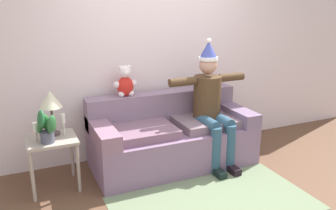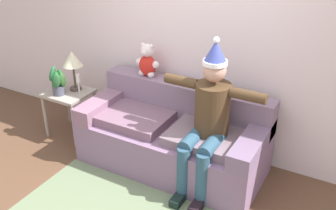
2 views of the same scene
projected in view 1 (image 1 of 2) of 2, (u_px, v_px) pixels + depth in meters
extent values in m
plane|color=brown|center=(213.00, 202.00, 3.59)|extent=(10.00, 10.00, 0.00)
cube|color=silver|center=(155.00, 51.00, 4.57)|extent=(7.00, 0.10, 2.70)
cube|color=slate|center=(173.00, 146.00, 4.38)|extent=(1.97, 0.89, 0.47)
cube|color=gray|center=(163.00, 106.00, 4.55)|extent=(1.97, 0.24, 0.39)
cube|color=gray|center=(102.00, 132.00, 3.95)|extent=(0.22, 0.89, 0.18)
cube|color=slate|center=(234.00, 113.00, 4.63)|extent=(0.22, 0.89, 0.18)
cube|color=slate|center=(140.00, 131.00, 4.09)|extent=(0.79, 0.62, 0.10)
cube|color=slate|center=(207.00, 121.00, 4.43)|extent=(0.79, 0.62, 0.10)
cylinder|color=#4A331F|center=(207.00, 97.00, 4.37)|extent=(0.34, 0.34, 0.52)
sphere|color=tan|center=(208.00, 65.00, 4.26)|extent=(0.22, 0.22, 0.22)
cylinder|color=white|center=(208.00, 58.00, 4.24)|extent=(0.23, 0.23, 0.04)
cone|color=#3C489F|center=(209.00, 49.00, 4.21)|extent=(0.21, 0.21, 0.20)
sphere|color=white|center=(209.00, 41.00, 4.18)|extent=(0.06, 0.06, 0.06)
cylinder|color=#2D5068|center=(207.00, 123.00, 4.23)|extent=(0.14, 0.40, 0.14)
cylinder|color=#2D5068|center=(215.00, 151.00, 4.14)|extent=(0.13, 0.13, 0.57)
cube|color=black|center=(218.00, 172.00, 4.14)|extent=(0.10, 0.24, 0.08)
cylinder|color=#2D5068|center=(222.00, 120.00, 4.31)|extent=(0.14, 0.40, 0.14)
cylinder|color=#2D5068|center=(230.00, 148.00, 4.22)|extent=(0.13, 0.13, 0.57)
cube|color=black|center=(232.00, 169.00, 4.22)|extent=(0.10, 0.24, 0.08)
cylinder|color=#4A331F|center=(183.00, 82.00, 4.18)|extent=(0.34, 0.10, 0.10)
cylinder|color=#4A331F|center=(231.00, 77.00, 4.44)|extent=(0.34, 0.10, 0.10)
ellipsoid|color=red|center=(125.00, 86.00, 4.27)|extent=(0.20, 0.16, 0.24)
sphere|color=white|center=(125.00, 72.00, 4.22)|extent=(0.15, 0.15, 0.15)
sphere|color=white|center=(126.00, 73.00, 4.17)|extent=(0.07, 0.07, 0.07)
sphere|color=white|center=(120.00, 68.00, 4.18)|extent=(0.05, 0.05, 0.05)
sphere|color=white|center=(129.00, 67.00, 4.22)|extent=(0.05, 0.05, 0.05)
sphere|color=white|center=(117.00, 85.00, 4.22)|extent=(0.08, 0.08, 0.08)
sphere|color=white|center=(121.00, 94.00, 4.24)|extent=(0.08, 0.08, 0.08)
sphere|color=white|center=(133.00, 83.00, 4.30)|extent=(0.08, 0.08, 0.08)
sphere|color=white|center=(131.00, 93.00, 4.29)|extent=(0.08, 0.08, 0.08)
cube|color=#A79A8E|center=(51.00, 140.00, 3.73)|extent=(0.52, 0.47, 0.03)
cylinder|color=#A79A8E|center=(33.00, 177.00, 3.54)|extent=(0.04, 0.04, 0.55)
cylinder|color=#A79A8E|center=(79.00, 169.00, 3.72)|extent=(0.04, 0.04, 0.55)
cylinder|color=#A79A8E|center=(30.00, 161.00, 3.91)|extent=(0.04, 0.04, 0.55)
cylinder|color=#A79A8E|center=(72.00, 154.00, 4.08)|extent=(0.04, 0.04, 0.55)
cylinder|color=#513E3F|center=(54.00, 133.00, 3.82)|extent=(0.14, 0.14, 0.03)
cylinder|color=brown|center=(52.00, 120.00, 3.78)|extent=(0.02, 0.02, 0.28)
cone|color=beige|center=(50.00, 99.00, 3.71)|extent=(0.24, 0.24, 0.18)
cylinder|color=#4D4F63|center=(47.00, 137.00, 3.60)|extent=(0.14, 0.14, 0.12)
ellipsoid|color=#2C5526|center=(53.00, 123.00, 3.60)|extent=(0.08, 0.13, 0.19)
ellipsoid|color=#1D6225|center=(46.00, 122.00, 3.60)|extent=(0.15, 0.10, 0.21)
ellipsoid|color=#266030|center=(41.00, 125.00, 3.56)|extent=(0.14, 0.12, 0.20)
ellipsoid|color=#225F32|center=(41.00, 119.00, 3.51)|extent=(0.12, 0.18, 0.21)
ellipsoid|color=#255E2F|center=(51.00, 124.00, 3.52)|extent=(0.14, 0.13, 0.20)
cylinder|color=beige|center=(36.00, 136.00, 3.64)|extent=(0.02, 0.02, 0.10)
cylinder|color=white|center=(35.00, 127.00, 3.61)|extent=(0.04, 0.04, 0.10)
cylinder|color=beige|center=(64.00, 129.00, 3.80)|extent=(0.02, 0.02, 0.14)
cylinder|color=white|center=(63.00, 118.00, 3.77)|extent=(0.04, 0.04, 0.10)
cube|color=slate|center=(214.00, 203.00, 3.58)|extent=(2.02, 1.11, 0.01)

